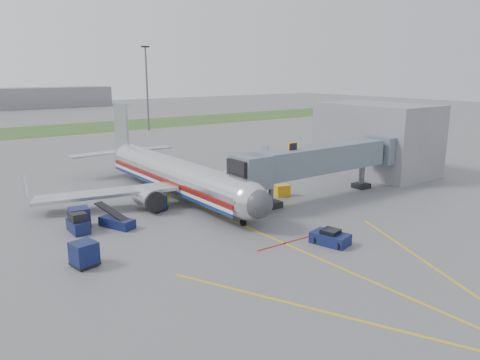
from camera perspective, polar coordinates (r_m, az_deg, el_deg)
ground at (r=43.86m, az=1.95°, el=-6.24°), size 400.00×400.00×0.00m
grass_strip at (r=125.94m, az=-24.41°, el=5.37°), size 300.00×25.00×0.01m
apron_markings at (r=38.71m, az=8.83°, el=-9.10°), size 21.52×50.00×0.01m
airliner at (r=55.46m, az=-7.82°, el=0.64°), size 32.10×35.67×10.25m
jet_bridge at (r=54.67m, az=9.36°, el=2.35°), size 25.30×4.00×6.90m
terminal at (r=70.66m, az=16.28°, el=4.87°), size 10.00×16.00×10.00m
light_mast_right at (r=118.85m, az=-11.27°, el=11.11°), size 2.00×0.44×20.40m
pushback_tug at (r=41.28m, az=10.95°, el=-6.94°), size 2.65×3.54×1.32m
baggage_tug at (r=45.80m, az=-19.14°, el=-5.02°), size 1.44×2.74×1.91m
baggage_cart_a at (r=37.91m, az=-18.47°, el=-8.56°), size 2.08×2.08×1.93m
baggage_cart_b at (r=50.62m, az=-9.98°, el=-2.79°), size 1.84×1.84×1.62m
baggage_cart_c at (r=46.98m, az=-18.98°, el=-4.36°), size 2.03×2.03×1.96m
belt_loader at (r=46.27m, az=-14.80°, el=-4.95°), size 2.68×4.47×2.12m
ground_power_cart at (r=55.88m, az=5.18°, el=-1.29°), size 1.92×1.53×1.34m
ramp_worker at (r=51.39m, az=-8.72°, el=-2.53°), size 0.69×0.60×1.59m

